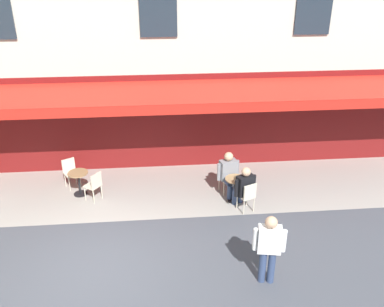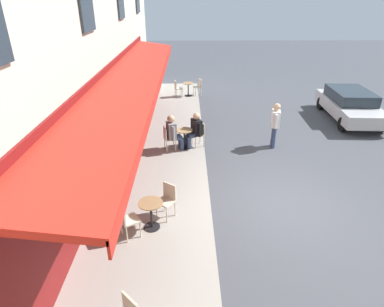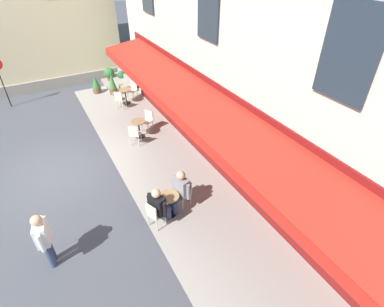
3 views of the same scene
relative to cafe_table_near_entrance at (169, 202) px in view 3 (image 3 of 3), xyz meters
name	(u,v)px [view 3 (image 3 of 3)]	position (x,y,z in m)	size (l,w,h in m)	color
ground_plane	(62,172)	(3.70, 2.55, -0.49)	(70.00, 70.00, 0.00)	#42444C
sidewalk_cafe_terrace	(188,195)	(0.45, -0.85, -0.49)	(20.50, 3.20, 0.01)	gray
back_alley_steps	(125,81)	(10.30, -2.04, -0.25)	(2.40, 1.75, 0.60)	gray
cafe_table_near_entrance	(169,202)	(0.00, 0.00, 0.00)	(0.60, 0.60, 0.75)	black
cafe_chair_cream_under_awning	(154,213)	(-0.24, 0.58, 0.06)	(0.52, 0.52, 0.91)	beige
cafe_chair_cream_facing_street	(185,190)	(0.18, -0.61, 0.06)	(0.50, 0.50, 0.91)	beige
cafe_table_mid_terrace	(139,127)	(4.59, -0.77, 0.00)	(0.60, 0.60, 0.75)	black
cafe_chair_cream_corner_left	(134,133)	(4.08, -0.40, 0.06)	(0.56, 0.56, 0.91)	beige
cafe_chair_cream_back_row	(148,119)	(4.93, -1.31, 0.06)	(0.55, 0.55, 0.91)	beige
cafe_table_streetside	(125,94)	(7.95, -1.32, 0.00)	(0.60, 0.60, 0.75)	black
cafe_chair_cream_kerbside	(120,98)	(7.49, -0.88, 0.06)	(0.57, 0.57, 0.91)	beige
cafe_chair_cream_by_window	(133,89)	(8.29, -1.85, 0.06)	(0.55, 0.55, 0.91)	beige
seated_patron_in_black	(159,205)	(-0.16, 0.38, 0.22)	(0.64, 0.65, 1.33)	navy
seated_companion_in_grey	(179,190)	(0.12, -0.40, 0.23)	(0.69, 0.66, 1.37)	navy
walking_pedestrian_in_white	(43,237)	(-0.08, 3.34, 0.51)	(0.70, 0.37, 1.71)	navy
potted_plant_mid_terrace	(112,84)	(9.37, -1.08, 0.05)	(0.42, 0.42, 1.11)	brown
potted_plant_entrance_left	(110,74)	(10.97, -1.38, 0.03)	(0.57, 0.57, 0.88)	brown
potted_plant_under_sign	(96,85)	(9.96, -0.34, -0.05)	(0.45, 0.45, 0.90)	brown
potted_plant_entrance_right	(122,77)	(10.58, -1.97, -0.10)	(0.47, 0.47, 0.71)	#2D2D33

